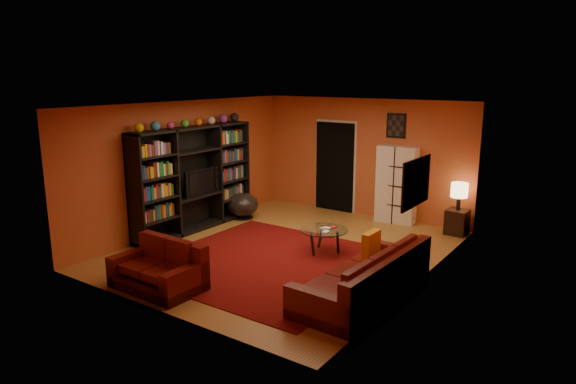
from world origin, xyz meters
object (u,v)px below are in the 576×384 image
Objects in this scene: coffee_table at (324,232)px; storage_cabinet at (397,185)px; loveseat at (162,269)px; bowl_chair at (243,205)px; sofa at (369,280)px; side_table at (457,222)px; table_lamp at (459,191)px; tv at (199,181)px; entertainment_unit at (194,179)px.

storage_cabinet reaches higher than coffee_table.
loveseat reaches higher than bowl_chair.
sofa reaches higher than side_table.
coffee_table is 2.93m from side_table.
coffee_table is 2.60m from storage_cabinet.
bowl_chair is 4.54m from table_lamp.
tv is 1.73× the size of table_lamp.
storage_cabinet is (3.13, 2.72, -0.16)m from tv.
storage_cabinet reaches higher than bowl_chair.
tv reaches higher than bowl_chair.
table_lamp is at bearing -59.68° from tv.
storage_cabinet reaches higher than sofa.
tv is at bearing -149.68° from table_lamp.
side_table is (4.53, 2.69, -0.80)m from entertainment_unit.
sofa is 2.91× the size of coffee_table.
bowl_chair is (-2.89, -1.64, -0.52)m from storage_cabinet.
tv reaches higher than loveseat.
tv is 0.57× the size of storage_cabinet.
loveseat is (1.65, -2.50, -0.70)m from tv.
bowl_chair is at bearing 160.73° from coffee_table.
tv is 0.38× the size of sofa.
side_table is (0.11, 3.73, -0.03)m from sofa.
sofa is at bearing -76.77° from storage_cabinet.
sofa is 4.68m from bowl_chair.
bowl_chair is (-4.13, 2.20, 0.02)m from sofa.
tv is 4.56m from sofa.
tv reaches higher than side_table.
entertainment_unit is at bearing -175.16° from coffee_table.
storage_cabinet is at bearing 29.55° from bowl_chair.
table_lamp reaches higher than loveseat.
storage_cabinet is 3.30× the size of side_table.
table_lamp reaches higher than sofa.
loveseat is (-2.72, -1.38, 0.01)m from sofa.
loveseat is 5.45m from storage_cabinet.
coffee_table is at bearing -123.43° from table_lamp.
storage_cabinet is at bearing 110.37° from sofa.
coffee_table is 2.97m from table_lamp.
entertainment_unit reaches higher than storage_cabinet.
entertainment_unit is at bearing 146.35° from tv.
sofa and loveseat have the same top height.
coffee_table is 1.70× the size of side_table.
storage_cabinet is 3.05× the size of table_lamp.
loveseat is 1.61× the size of coffee_table.
table_lamp is at bearing -28.07° from loveseat.
tv reaches higher than coffee_table.
sofa is at bearing -91.65° from table_lamp.
bowl_chair is 1.28× the size of table_lamp.
table_lamp is (1.35, -0.11, 0.06)m from storage_cabinet.
tv is 2.93m from coffee_table.
coffee_table is at bearing -100.62° from storage_cabinet.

